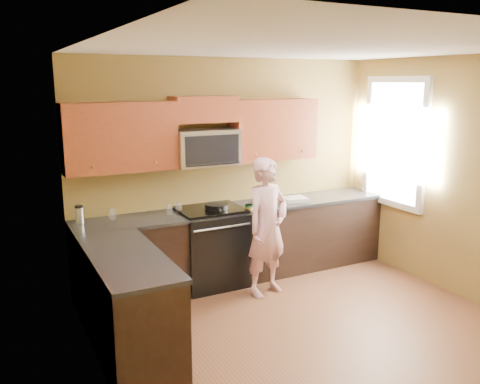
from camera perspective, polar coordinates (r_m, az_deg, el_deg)
floor at (r=5.11m, az=9.03°, el=-15.92°), size 4.00×4.00×0.00m
ceiling at (r=4.51m, az=10.24°, el=15.89°), size 4.00×4.00×0.00m
wall_back at (r=6.31m, az=-1.29°, el=2.73°), size 4.00×0.00×4.00m
wall_left at (r=3.82m, az=-15.36°, el=-4.20°), size 0.00×4.00×4.00m
wall_right at (r=6.02m, az=25.07°, el=1.08°), size 0.00×4.00×4.00m
cabinet_back_run at (r=6.27m, az=-0.04°, el=-5.91°), size 4.00×0.60×0.88m
cabinet_left_run at (r=4.75m, az=-12.65°, el=-12.46°), size 0.60×1.60×0.88m
countertop_back at (r=6.13m, az=-0.00°, el=-1.86°), size 4.00×0.62×0.04m
countertop_left at (r=4.58m, az=-12.80°, el=-7.20°), size 0.62×1.60×0.04m
stove at (r=6.07m, az=-3.32°, el=-6.20°), size 0.76×0.65×0.95m
microwave at (r=5.95m, az=-3.92°, el=3.09°), size 0.76×0.40×0.42m
upper_cab_left at (r=5.67m, az=-13.29°, el=2.32°), size 1.22×0.33×0.75m
upper_cab_right at (r=6.40m, az=3.72°, el=3.76°), size 1.12×0.33×0.75m
upper_cab_over_mw at (r=5.91m, az=-4.15°, el=9.36°), size 0.76×0.33×0.30m
window at (r=6.75m, az=17.18°, el=5.39°), size 0.06×1.06×1.66m
woman at (r=5.72m, az=3.12°, el=-4.01°), size 0.66×0.52×1.59m
frying_pan at (r=5.91m, az=-2.68°, el=-1.90°), size 0.39×0.54×0.06m
butter_tub at (r=5.96m, az=1.03°, el=-2.08°), size 0.14×0.14×0.08m
toast_slice at (r=6.13m, az=2.11°, el=-1.60°), size 0.12×0.12×0.01m
napkin_a at (r=5.93m, az=-2.24°, el=-1.86°), size 0.13×0.14×0.06m
napkin_b at (r=6.43m, az=5.72°, el=-0.74°), size 0.15×0.16×0.07m
dish_towel at (r=6.43m, az=6.22°, el=-0.83°), size 0.33×0.28×0.05m
travel_mug at (r=5.69m, az=-17.69°, el=-3.38°), size 0.11×0.11×0.19m
glass_a at (r=5.74m, az=-14.30°, el=-2.43°), size 0.08×0.08×0.12m
glass_b at (r=5.82m, az=-8.01°, el=-1.95°), size 0.08×0.08×0.12m
glass_c at (r=5.89m, az=-6.96°, el=-1.74°), size 0.08×0.08×0.12m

